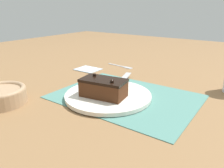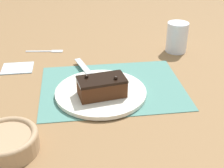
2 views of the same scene
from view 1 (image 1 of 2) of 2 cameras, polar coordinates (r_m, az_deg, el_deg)
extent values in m
plane|color=olive|center=(0.74, 3.52, -3.35)|extent=(3.00, 3.00, 0.00)
cube|color=slate|center=(0.74, 3.53, -3.21)|extent=(0.46, 0.34, 0.00)
cylinder|color=white|center=(0.72, -1.02, -2.95)|extent=(0.28, 0.28, 0.01)
cube|color=#472614|center=(0.69, -2.24, -1.29)|extent=(0.15, 0.10, 0.05)
cube|color=black|center=(0.68, -2.27, 0.96)|extent=(0.15, 0.10, 0.01)
sphere|color=black|center=(0.65, 0.26, 0.64)|extent=(0.01, 0.01, 0.01)
sphere|color=black|center=(0.71, -4.59, 2.40)|extent=(0.01, 0.01, 0.01)
cube|color=black|center=(0.75, 0.46, -0.98)|extent=(0.04, 0.08, 0.01)
cube|color=#B7BABF|center=(0.86, 3.02, 1.40)|extent=(0.07, 0.17, 0.00)
cylinder|color=tan|center=(0.76, -26.93, -3.00)|extent=(0.15, 0.15, 0.04)
torus|color=tan|center=(0.75, -27.18, -1.47)|extent=(0.15, 0.15, 0.02)
cube|color=silver|center=(1.06, -6.31, 3.93)|extent=(0.11, 0.09, 0.01)
cube|color=#B7BABF|center=(1.13, 1.15, 5.00)|extent=(0.11, 0.02, 0.01)
cube|color=#B7BABF|center=(1.08, 4.16, 4.32)|extent=(0.05, 0.03, 0.01)
camera|label=2|loc=(0.60, -94.60, 22.12)|focal=50.00mm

